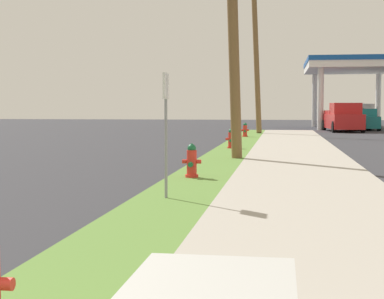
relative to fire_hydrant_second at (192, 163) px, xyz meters
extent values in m
cylinder|color=red|center=(0.13, -9.22, 0.02)|extent=(0.10, 0.09, 0.09)
cylinder|color=red|center=(0.00, 0.01, -0.30)|extent=(0.29, 0.29, 0.06)
cylinder|color=red|center=(0.00, 0.01, -0.03)|extent=(0.22, 0.22, 0.60)
sphere|color=#196038|center=(0.00, 0.01, 0.31)|extent=(0.19, 0.19, 0.19)
cylinder|color=#196038|center=(0.00, 0.01, 0.39)|extent=(0.06, 0.06, 0.05)
cylinder|color=red|center=(-0.16, 0.01, 0.02)|extent=(0.10, 0.09, 0.09)
cylinder|color=red|center=(0.16, 0.01, 0.02)|extent=(0.10, 0.09, 0.09)
cylinder|color=#196038|center=(0.00, -0.16, -0.03)|extent=(0.11, 0.12, 0.11)
cylinder|color=red|center=(0.06, 9.57, -0.30)|extent=(0.29, 0.29, 0.06)
cylinder|color=red|center=(0.06, 9.57, -0.03)|extent=(0.22, 0.22, 0.60)
sphere|color=#196038|center=(0.06, 9.57, 0.31)|extent=(0.19, 0.19, 0.19)
cylinder|color=#196038|center=(0.06, 9.57, 0.39)|extent=(0.06, 0.06, 0.05)
cylinder|color=red|center=(-0.10, 9.57, 0.02)|extent=(0.10, 0.09, 0.09)
cylinder|color=red|center=(0.22, 9.57, 0.02)|extent=(0.10, 0.09, 0.09)
cylinder|color=#196038|center=(0.06, 9.40, -0.03)|extent=(0.11, 0.12, 0.11)
cylinder|color=red|center=(0.04, 18.60, -0.30)|extent=(0.29, 0.29, 0.06)
cylinder|color=red|center=(0.04, 18.60, -0.03)|extent=(0.22, 0.22, 0.60)
sphere|color=#196038|center=(0.04, 18.60, 0.31)|extent=(0.19, 0.19, 0.19)
cylinder|color=#196038|center=(0.04, 18.60, 0.39)|extent=(0.06, 0.06, 0.05)
cylinder|color=red|center=(-0.12, 18.60, 0.02)|extent=(0.10, 0.09, 0.09)
cylinder|color=red|center=(0.20, 18.60, 0.02)|extent=(0.10, 0.09, 0.09)
cylinder|color=#196038|center=(0.04, 18.43, -0.03)|extent=(0.11, 0.12, 0.11)
cylinder|color=brown|center=(0.46, 5.13, 4.31)|extent=(0.73, 0.57, 9.27)
cylinder|color=brown|center=(0.36, 23.75, 4.64)|extent=(0.91, 1.81, 9.93)
cylinder|color=gray|center=(0.02, -3.03, 0.72)|extent=(0.05, 0.05, 2.10)
cube|color=white|center=(0.02, -3.03, 1.57)|extent=(0.04, 0.36, 0.44)
cylinder|color=silver|center=(4.75, 31.92, 1.84)|extent=(0.44, 0.44, 4.56)
cylinder|color=silver|center=(4.75, 40.17, 1.84)|extent=(0.44, 0.44, 4.56)
cylinder|color=silver|center=(10.12, 40.17, 1.84)|extent=(0.44, 0.44, 4.56)
cube|color=white|center=(7.43, 36.04, 4.37)|extent=(7.16, 10.04, 0.50)
cube|color=#144C9E|center=(7.43, 36.04, 4.80)|extent=(7.26, 10.14, 0.36)
cube|color=#47474C|center=(7.43, 31.92, 0.35)|extent=(0.70, 1.10, 1.60)
cube|color=#47474C|center=(7.43, 40.17, 0.35)|extent=(0.70, 1.10, 1.60)
cube|color=#BCBCC1|center=(8.91, 43.04, 0.14)|extent=(1.97, 4.56, 0.85)
cube|color=#BCBCC1|center=(8.90, 42.82, 0.85)|extent=(1.67, 2.08, 0.56)
cylinder|color=black|center=(8.11, 44.77, -0.15)|extent=(0.24, 0.61, 0.60)
cylinder|color=black|center=(9.83, 44.71, -0.15)|extent=(0.24, 0.61, 0.60)
cylinder|color=black|center=(8.00, 41.37, -0.15)|extent=(0.24, 0.61, 0.60)
cylinder|color=black|center=(9.71, 41.32, -0.15)|extent=(0.24, 0.61, 0.60)
cube|color=#197075|center=(7.88, 32.54, 0.14)|extent=(1.91, 4.54, 0.85)
cube|color=#197075|center=(7.88, 32.32, 0.85)|extent=(1.64, 2.06, 0.56)
cylinder|color=black|center=(6.98, 34.23, -0.15)|extent=(0.23, 0.60, 0.60)
cylinder|color=black|center=(8.70, 34.26, -0.15)|extent=(0.23, 0.60, 0.60)
cylinder|color=black|center=(7.05, 30.83, -0.15)|extent=(0.23, 0.60, 0.60)
cylinder|color=black|center=(8.77, 30.86, -0.15)|extent=(0.23, 0.60, 0.60)
cube|color=red|center=(6.13, 29.56, 0.26)|extent=(2.41, 5.54, 1.00)
cube|color=red|center=(6.21, 28.59, 1.14)|extent=(1.99, 2.19, 0.76)
cube|color=red|center=(6.04, 30.75, 0.88)|extent=(2.10, 3.05, 0.24)
cylinder|color=black|center=(7.24, 27.49, -0.07)|extent=(0.28, 0.77, 0.76)
cylinder|color=black|center=(5.35, 27.35, -0.07)|extent=(0.28, 0.77, 0.76)
cylinder|color=black|center=(6.91, 31.78, -0.07)|extent=(0.28, 0.77, 0.76)
cylinder|color=black|center=(5.02, 31.63, -0.07)|extent=(0.28, 0.77, 0.76)
cube|color=white|center=(8.33, 38.98, 0.26)|extent=(2.30, 5.50, 1.00)
cube|color=white|center=(8.38, 38.01, 1.14)|extent=(1.95, 2.15, 0.76)
cube|color=white|center=(8.26, 40.16, 0.88)|extent=(2.04, 3.02, 0.24)
cylinder|color=black|center=(9.40, 36.88, -0.07)|extent=(0.26, 0.77, 0.76)
cylinder|color=black|center=(7.50, 36.78, -0.07)|extent=(0.26, 0.77, 0.76)
cylinder|color=black|center=(9.16, 41.18, -0.07)|extent=(0.26, 0.77, 0.76)
cylinder|color=black|center=(7.26, 41.07, -0.07)|extent=(0.26, 0.77, 0.76)
cube|color=navy|center=(6.92, 35.54, 0.26)|extent=(2.35, 5.52, 1.00)
cube|color=navy|center=(6.98, 34.58, 1.14)|extent=(1.97, 2.17, 0.76)
cube|color=navy|center=(6.84, 36.73, 0.88)|extent=(2.07, 3.03, 0.24)
cylinder|color=black|center=(8.01, 33.46, -0.07)|extent=(0.27, 0.77, 0.76)
cylinder|color=black|center=(6.11, 33.34, -0.07)|extent=(0.27, 0.77, 0.76)
cylinder|color=black|center=(7.72, 37.75, -0.07)|extent=(0.27, 0.77, 0.76)
cylinder|color=black|center=(5.83, 37.63, -0.07)|extent=(0.27, 0.77, 0.76)
camera|label=1|loc=(1.96, -12.93, 1.21)|focal=55.84mm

